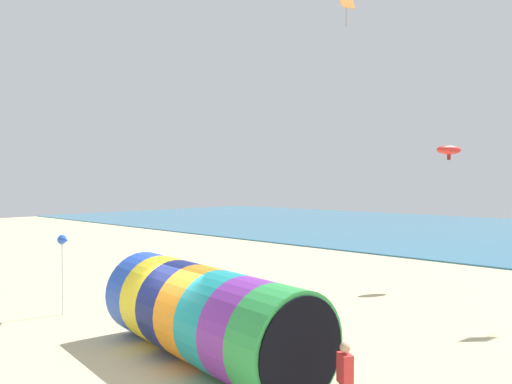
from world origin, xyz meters
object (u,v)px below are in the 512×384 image
object	(u,v)px
giant_inflatable_tube	(206,315)
kite_red_parafoil	(449,150)
beach_flag	(64,244)
kite_handler	(345,382)

from	to	relation	value
giant_inflatable_tube	kite_red_parafoil	distance (m)	15.92
kite_red_parafoil	beach_flag	bearing A→B (deg)	-116.37
kite_handler	kite_red_parafoil	world-z (taller)	kite_red_parafoil
giant_inflatable_tube	beach_flag	size ratio (longest dim) A/B	2.66
giant_inflatable_tube	beach_flag	bearing A→B (deg)	-176.37
kite_handler	beach_flag	distance (m)	12.09
giant_inflatable_tube	kite_red_parafoil	world-z (taller)	kite_red_parafoil
kite_red_parafoil	kite_handler	bearing A→B (deg)	-74.51
giant_inflatable_tube	kite_handler	size ratio (longest dim) A/B	4.73
giant_inflatable_tube	beach_flag	xyz separation A→B (m)	(-7.31, -0.46, 1.33)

